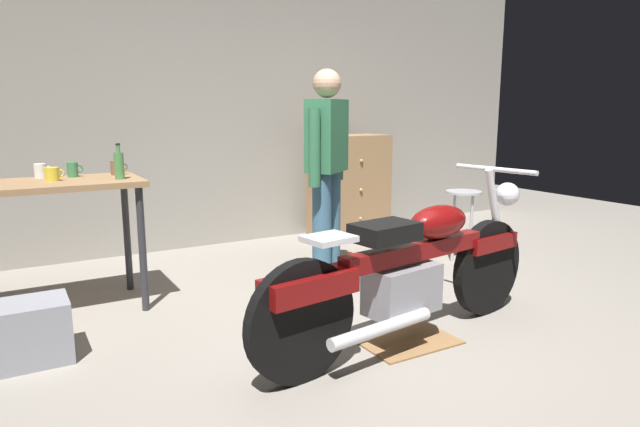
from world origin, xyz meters
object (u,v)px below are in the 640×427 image
object	(u,v)px
mug_brown_stoneware	(117,168)
motorcycle	(411,269)
wooden_dresser	(349,187)
mug_white_ceramic	(41,171)
person_standing	(327,166)
mug_green_speckled	(73,170)
mug_yellow_tall	(52,174)
shop_stool	(463,206)
storage_bin	(26,333)
bottle	(119,165)

from	to	relation	value
mug_brown_stoneware	motorcycle	bearing A→B (deg)	-53.19
wooden_dresser	mug_white_ceramic	bearing A→B (deg)	-167.53
person_standing	mug_green_speckled	xyz separation A→B (m)	(-1.79, 0.44, 0.03)
motorcycle	mug_yellow_tall	bearing A→B (deg)	129.65
motorcycle	person_standing	world-z (taller)	person_standing
mug_green_speckled	mug_yellow_tall	bearing A→B (deg)	-128.73
person_standing	mug_green_speckled	world-z (taller)	person_standing
person_standing	mug_green_speckled	distance (m)	1.85
shop_stool	storage_bin	bearing A→B (deg)	-174.25
storage_bin	mug_green_speckled	distance (m)	1.27
wooden_dresser	motorcycle	bearing A→B (deg)	-115.30
mug_yellow_tall	person_standing	bearing A→B (deg)	-7.51
storage_bin	motorcycle	bearing A→B (deg)	-22.78
motorcycle	wooden_dresser	distance (m)	2.71
motorcycle	mug_yellow_tall	distance (m)	2.39
wooden_dresser	mug_white_ceramic	xyz separation A→B (m)	(-2.94, -0.65, 0.40)
mug_white_ceramic	bottle	bearing A→B (deg)	-36.57
person_standing	mug_green_speckled	size ratio (longest dim) A/B	15.81
mug_brown_stoneware	storage_bin	bearing A→B (deg)	-127.18
person_standing	mug_white_ceramic	distance (m)	2.05
mug_yellow_tall	bottle	xyz separation A→B (m)	(0.40, -0.11, 0.05)
shop_stool	mug_white_ceramic	xyz separation A→B (m)	(-3.36, 0.61, 0.45)
shop_stool	mug_green_speckled	xyz separation A→B (m)	(-3.16, 0.56, 0.45)
wooden_dresser	storage_bin	bearing A→B (deg)	-152.70
bottle	mug_white_ceramic	bearing A→B (deg)	143.43
storage_bin	bottle	distance (m)	1.23
wooden_dresser	mug_green_speckled	world-z (taller)	wooden_dresser
person_standing	shop_stool	distance (m)	1.44
motorcycle	mug_yellow_tall	xyz separation A→B (m)	(-1.73, 1.57, 0.50)
wooden_dresser	mug_green_speckled	distance (m)	2.86
storage_bin	mug_green_speckled	bearing A→B (deg)	66.83
motorcycle	storage_bin	bearing A→B (deg)	149.13
shop_stool	motorcycle	bearing A→B (deg)	-142.95
storage_bin	mug_white_ceramic	distance (m)	1.26
person_standing	mug_brown_stoneware	size ratio (longest dim) A/B	14.04
wooden_dresser	mug_brown_stoneware	bearing A→B (deg)	-163.68
mug_yellow_tall	mug_white_ceramic	size ratio (longest dim) A/B	1.06
motorcycle	mug_white_ceramic	world-z (taller)	mug_white_ceramic
mug_yellow_tall	mug_white_ceramic	world-z (taller)	mug_white_ceramic
bottle	mug_yellow_tall	bearing A→B (deg)	164.85
motorcycle	shop_stool	bearing A→B (deg)	28.96
mug_brown_stoneware	shop_stool	bearing A→B (deg)	-10.71
shop_stool	storage_bin	xyz separation A→B (m)	(-3.55, -0.36, -0.33)
storage_bin	mug_white_ceramic	bearing A→B (deg)	78.54
wooden_dresser	mug_brown_stoneware	distance (m)	2.59
shop_stool	mug_yellow_tall	xyz separation A→B (m)	(-3.30, 0.38, 0.45)
shop_stool	mug_green_speckled	distance (m)	3.24
person_standing	mug_white_ceramic	size ratio (longest dim) A/B	14.82
mug_yellow_tall	mug_white_ceramic	xyz separation A→B (m)	(-0.05, 0.23, 0.00)
mug_green_speckled	storage_bin	bearing A→B (deg)	-113.17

